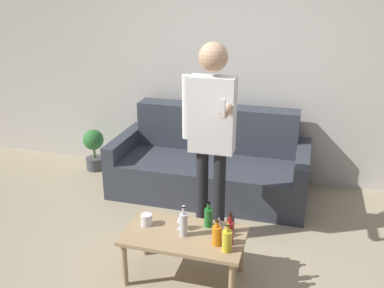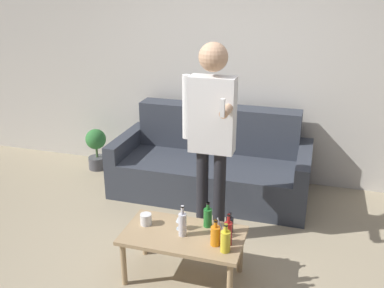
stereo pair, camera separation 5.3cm
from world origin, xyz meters
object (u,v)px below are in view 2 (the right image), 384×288
couch (212,164)px  coffee_table (183,239)px  bottle_orange (228,233)px  person_standing_front (211,127)px

couch → coffee_table: couch is taller
bottle_orange → person_standing_front: (-0.30, 0.65, 0.57)m
bottle_orange → person_standing_front: 0.92m
coffee_table → bottle_orange: bottle_orange is taller
coffee_table → person_standing_front: 0.95m
couch → bottle_orange: size_ratio=8.38×
coffee_table → bottle_orange: (0.36, -0.04, 0.15)m
bottle_orange → couch: bearing=108.0°
coffee_table → person_standing_front: person_standing_front is taller
couch → person_standing_front: 1.23m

